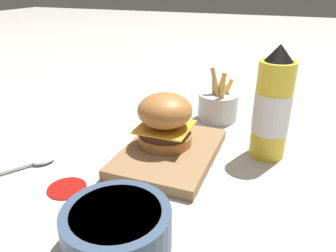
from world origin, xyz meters
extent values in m
plane|color=#B7B2A8|center=(0.00, 0.00, 0.00)|extent=(6.00, 6.00, 0.00)
cube|color=olive|center=(0.00, 0.00, 0.01)|extent=(0.26, 0.18, 0.02)
cylinder|color=#AD6B33|center=(-0.02, -0.02, 0.03)|extent=(0.11, 0.11, 0.02)
cylinder|color=#422819|center=(-0.02, -0.02, 0.05)|extent=(0.10, 0.10, 0.02)
cube|color=gold|center=(-0.02, -0.02, 0.06)|extent=(0.11, 0.11, 0.00)
ellipsoid|color=#AD6B33|center=(-0.02, -0.02, 0.10)|extent=(0.11, 0.11, 0.07)
cylinder|color=yellow|center=(-0.09, 0.19, 0.10)|extent=(0.07, 0.07, 0.20)
cylinder|color=silver|center=(-0.09, 0.19, 0.10)|extent=(0.07, 0.07, 0.08)
cone|color=black|center=(-0.09, 0.19, 0.22)|extent=(0.05, 0.05, 0.03)
cylinder|color=#B7B7BC|center=(-0.24, 0.04, 0.04)|extent=(0.10, 0.10, 0.07)
cube|color=#E5B760|center=(-0.21, 0.06, 0.09)|extent=(0.01, 0.01, 0.09)
cube|color=#E5B760|center=(-0.25, 0.06, 0.08)|extent=(0.02, 0.03, 0.07)
cube|color=#E5B760|center=(-0.23, 0.03, 0.08)|extent=(0.01, 0.01, 0.07)
cube|color=#E5B760|center=(-0.23, 0.05, 0.08)|extent=(0.01, 0.03, 0.09)
cube|color=#E5B760|center=(-0.23, 0.06, 0.07)|extent=(0.02, 0.03, 0.06)
cube|color=#E5B760|center=(-0.23, 0.04, 0.09)|extent=(0.03, 0.04, 0.10)
cylinder|color=#384C66|center=(0.26, 0.02, 0.03)|extent=(0.15, 0.15, 0.06)
cylinder|color=#CC4C33|center=(0.26, 0.02, 0.06)|extent=(0.12, 0.12, 0.01)
cylinder|color=silver|center=(0.17, -0.27, 0.01)|extent=(0.09, 0.06, 0.01)
ellipsoid|color=silver|center=(0.11, -0.23, 0.01)|extent=(0.06, 0.05, 0.01)
cylinder|color=#9E140F|center=(0.17, -0.13, 0.00)|extent=(0.07, 0.07, 0.00)
camera|label=1|loc=(0.56, 0.21, 0.34)|focal=35.00mm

